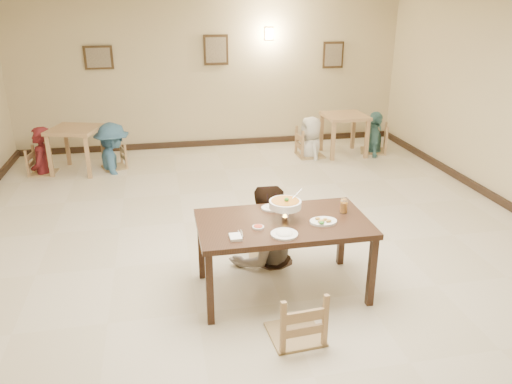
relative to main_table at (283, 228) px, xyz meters
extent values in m
plane|color=beige|center=(-0.06, 0.86, -0.75)|extent=(10.00, 10.00, 0.00)
plane|color=beige|center=(-0.06, 5.86, 0.75)|extent=(10.00, 0.00, 10.00)
cube|color=black|center=(-0.06, 5.83, -0.69)|extent=(8.00, 0.06, 0.12)
cube|color=#352515|center=(-2.26, 5.82, 1.15)|extent=(0.55, 0.03, 0.45)
cube|color=gray|center=(-2.26, 5.80, 1.15)|extent=(0.45, 0.01, 0.37)
cube|color=#352515|center=(0.04, 5.82, 1.25)|extent=(0.50, 0.03, 0.60)
cube|color=gray|center=(0.04, 5.80, 1.25)|extent=(0.41, 0.01, 0.49)
cube|color=#352515|center=(2.54, 5.82, 1.10)|extent=(0.45, 0.03, 0.55)
cube|color=gray|center=(2.54, 5.80, 1.10)|extent=(0.37, 0.01, 0.45)
cube|color=#FFD88C|center=(1.14, 5.82, 1.55)|extent=(0.16, 0.05, 0.22)
cube|color=#351E12|center=(0.00, 0.00, 0.05)|extent=(1.78, 1.00, 0.06)
cube|color=#351E12|center=(-0.83, -0.44, -0.37)|extent=(0.07, 0.07, 0.77)
cube|color=#351E12|center=(0.83, -0.44, -0.37)|extent=(0.07, 0.07, 0.77)
cube|color=#351E12|center=(-0.83, 0.44, -0.37)|extent=(0.07, 0.07, 0.77)
cube|color=#351E12|center=(0.83, 0.44, -0.37)|extent=(0.07, 0.07, 0.77)
cube|color=tan|center=(0.01, 0.83, -0.31)|extent=(0.45, 0.45, 0.05)
cube|color=tan|center=(-0.07, -0.79, -0.28)|extent=(0.48, 0.48, 0.05)
imported|color=gray|center=(-0.04, 0.73, 0.20)|extent=(1.10, 0.97, 1.91)
torus|color=silver|center=(0.02, 0.03, 0.22)|extent=(0.26, 0.26, 0.01)
cylinder|color=silver|center=(0.02, 0.03, 0.10)|extent=(0.07, 0.07, 0.04)
cone|color=#FFA526|center=(0.02, 0.03, 0.15)|extent=(0.04, 0.04, 0.06)
cylinder|color=white|center=(0.02, 0.03, 0.26)|extent=(0.33, 0.33, 0.08)
cylinder|color=#AF681E|center=(0.02, 0.03, 0.29)|extent=(0.29, 0.29, 0.02)
sphere|color=#2D7223|center=(0.03, 0.01, 0.31)|extent=(0.05, 0.05, 0.05)
cylinder|color=silver|center=(0.15, 0.09, 0.32)|extent=(0.16, 0.10, 0.11)
cylinder|color=silver|center=(0.13, 0.08, 0.15)|extent=(0.01, 0.01, 0.15)
cylinder|color=silver|center=(-0.08, 0.08, 0.15)|extent=(0.01, 0.01, 0.15)
cylinder|color=silver|center=(0.02, -0.09, 0.15)|extent=(0.01, 0.01, 0.15)
cylinder|color=white|center=(-0.02, 0.34, 0.09)|extent=(0.28, 0.28, 0.02)
ellipsoid|color=white|center=(-0.02, 0.34, 0.10)|extent=(0.18, 0.16, 0.06)
cylinder|color=white|center=(-0.07, -0.32, 0.09)|extent=(0.27, 0.27, 0.02)
ellipsoid|color=white|center=(-0.07, -0.32, 0.10)|extent=(0.18, 0.15, 0.06)
cylinder|color=white|center=(0.40, -0.12, 0.09)|extent=(0.29, 0.29, 0.02)
sphere|color=#2D7223|center=(0.35, -0.19, 0.12)|extent=(0.05, 0.05, 0.05)
cylinder|color=white|center=(-0.29, -0.11, 0.09)|extent=(0.12, 0.12, 0.02)
cylinder|color=#B22E1B|center=(-0.29, -0.11, 0.10)|extent=(0.09, 0.09, 0.01)
cube|color=white|center=(-0.55, -0.30, 0.10)|extent=(0.11, 0.15, 0.03)
cube|color=silver|center=(-0.50, -0.22, 0.09)|extent=(0.02, 0.16, 0.01)
cube|color=silver|center=(-0.48, -0.22, 0.09)|extent=(0.02, 0.16, 0.01)
cylinder|color=white|center=(0.69, 0.09, 0.16)|extent=(0.08, 0.08, 0.16)
cylinder|color=orange|center=(0.69, 0.09, 0.15)|extent=(0.07, 0.07, 0.12)
cube|color=tan|center=(-2.70, 4.63, 0.03)|extent=(1.02, 1.02, 0.06)
cube|color=tan|center=(-3.13, 4.39, -0.37)|extent=(0.07, 0.07, 0.76)
cube|color=tan|center=(-2.46, 4.19, -0.37)|extent=(0.07, 0.07, 0.76)
cube|color=tan|center=(-2.93, 5.06, -0.37)|extent=(0.07, 0.07, 0.76)
cube|color=tan|center=(-2.26, 4.86, -0.37)|extent=(0.07, 0.07, 0.76)
cube|color=tan|center=(2.45, 4.69, 0.04)|extent=(0.83, 0.83, 0.06)
cube|color=tan|center=(2.10, 4.34, -0.37)|extent=(0.07, 0.07, 0.76)
cube|color=tan|center=(2.80, 4.34, -0.37)|extent=(0.07, 0.07, 0.76)
cube|color=tan|center=(2.10, 5.04, -0.37)|extent=(0.07, 0.07, 0.76)
cube|color=tan|center=(2.80, 5.04, -0.37)|extent=(0.07, 0.07, 0.76)
cube|color=tan|center=(-3.32, 4.61, -0.33)|extent=(0.43, 0.43, 0.05)
cube|color=tan|center=(-2.07, 4.69, -0.35)|extent=(0.41, 0.41, 0.04)
cube|color=tan|center=(1.76, 4.70, -0.25)|extent=(0.51, 0.51, 0.06)
cube|color=tan|center=(3.14, 4.74, -0.25)|extent=(0.51, 0.51, 0.06)
imported|color=#59161B|center=(-3.32, 4.61, 0.11)|extent=(0.43, 0.64, 1.73)
imported|color=teal|center=(-2.07, 4.69, 0.10)|extent=(0.88, 1.23, 1.72)
imported|color=silver|center=(1.76, 4.70, 0.05)|extent=(0.58, 0.83, 1.61)
imported|color=teal|center=(3.14, 4.74, 0.08)|extent=(0.71, 1.06, 1.67)
camera|label=1|loc=(-1.20, -4.56, 2.26)|focal=35.00mm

